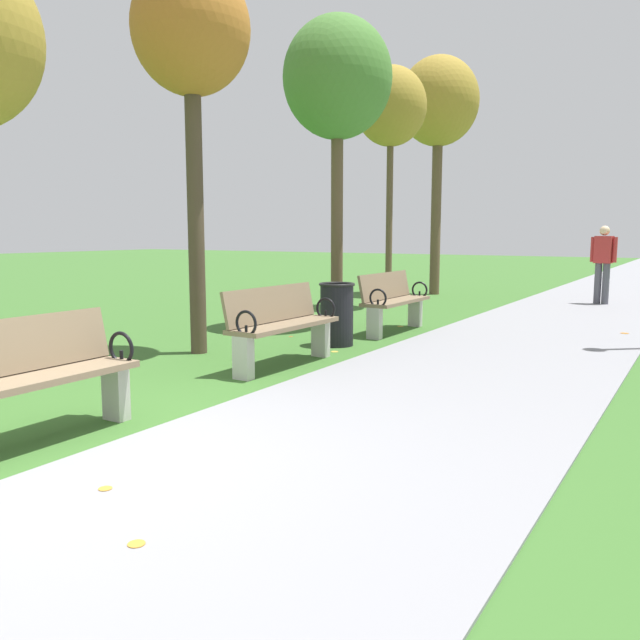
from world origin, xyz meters
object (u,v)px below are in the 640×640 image
Objects in this scene: park_bench_2 at (281,324)px; park_bench_3 at (393,300)px; tree_5 at (439,105)px; tree_3 at (337,81)px; tree_4 at (391,108)px; trash_bin at (337,314)px; tree_2 at (191,37)px; park_bench_1 at (27,377)px; pedestrian_walking at (603,260)px.

park_bench_3 is (-0.00, 2.98, 0.00)m from park_bench_2.
tree_5 is (-1.70, 9.07, 4.01)m from park_bench_2.
tree_5 is (-0.66, 5.98, 0.68)m from tree_3.
tree_4 is 3.18m from tree_5.
park_bench_2 is at bearing -79.38° from tree_5.
park_bench_2 is 4.66m from tree_3.
trash_bin is (0.90, -1.57, -3.39)m from tree_3.
tree_5 reaches higher than park_bench_2.
tree_5 is at bearing 92.18° from tree_2.
tree_5 is 8.72m from trash_bin.
tree_5 reaches higher than park_bench_3.
tree_3 is 3.84m from trash_bin.
tree_4 reaches higher than park_bench_1.
park_bench_2 is at bearing -90.00° from park_bench_3.
trash_bin is at bearing -107.84° from pedestrian_walking.
park_bench_3 is at bearing -110.76° from pedestrian_walking.
tree_3 is 0.85× the size of tree_5.
trash_bin is at bearing -95.74° from park_bench_3.
park_bench_1 is 0.99× the size of park_bench_2.
trash_bin is at bearing 48.38° from tree_2.
pedestrian_walking reaches higher than trash_bin.
tree_2 is 9.63m from pedestrian_walking.
pedestrian_walking reaches higher than park_bench_3.
park_bench_1 is 4.88m from tree_2.
park_bench_1 is at bearing -90.00° from park_bench_2.
tree_2 reaches higher than pedestrian_walking.
park_bench_2 is 0.29× the size of tree_5.
tree_5 is at bearing 105.61° from park_bench_3.
park_bench_3 is at bearing 64.32° from tree_2.
trash_bin is (-0.15, 4.68, -0.06)m from park_bench_1.
park_bench_1 is 7.16m from tree_3.
tree_3 is (-1.05, 6.26, 3.33)m from park_bench_1.
tree_5 reaches higher than park_bench_1.
tree_3 reaches higher than park_bench_3.
tree_2 is 2.96m from tree_3.
tree_4 is (-1.48, 9.12, 3.41)m from park_bench_1.
park_bench_2 is at bearing -76.06° from tree_4.
pedestrian_walking is at bearing 60.13° from tree_3.
tree_5 reaches higher than tree_2.
tree_2 is at bearing -88.85° from tree_4.
park_bench_1 is 12.02m from pedestrian_walking.
tree_3 is 2.96× the size of pedestrian_walking.
tree_2 is 8.95m from tree_5.
park_bench_2 is 3.58m from tree_2.
tree_5 is at bearing 173.77° from pedestrian_walking.
tree_2 is 0.99× the size of tree_4.
tree_2 is 0.97× the size of tree_3.
park_bench_3 is 1.47m from trash_bin.
tree_2 is 5.81m from tree_4.
park_bench_1 is at bearing -90.00° from park_bench_3.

